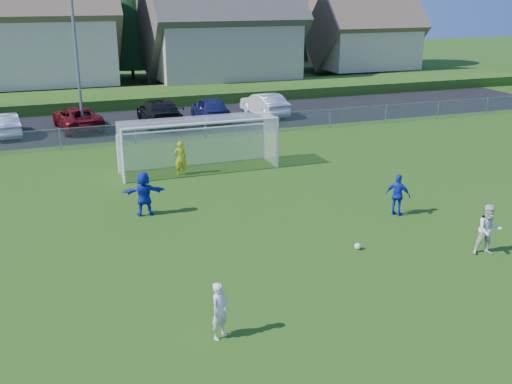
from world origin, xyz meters
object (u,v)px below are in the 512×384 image
car_b (5,125)px  car_e (210,109)px  player_white_b (489,230)px  soccer_ball (358,246)px  player_blue_a (398,195)px  goalkeeper (180,158)px  soccer_goal (197,136)px  player_blue_b (144,194)px  car_c (77,118)px  car_f (264,104)px  car_d (160,113)px  player_white_a (220,311)px

car_b → car_e: 12.51m
player_white_b → soccer_ball: bearing=173.0°
player_blue_a → goalkeeper: size_ratio=1.01×
soccer_ball → soccer_goal: (-2.54, 10.91, 1.52)m
player_blue_b → car_c: (-1.23, 16.26, -0.15)m
car_b → soccer_goal: 13.86m
player_blue_a → car_e: player_blue_a is taller
car_f → soccer_goal: 13.44m
player_white_b → car_f: 23.75m
car_b → soccer_goal: soccer_goal is taller
soccer_goal → player_white_b: bearing=-63.6°
player_white_b → soccer_goal: size_ratio=0.23×
soccer_goal → car_c: bearing=113.3°
car_b → soccer_ball: bearing=110.1°
car_f → soccer_goal: (-7.60, -11.05, 0.86)m
player_blue_a → car_e: 19.28m
car_b → soccer_goal: (8.88, -10.61, 0.95)m
player_blue_b → car_b: player_blue_b is taller
car_d → car_f: size_ratio=1.22×
player_blue_a → car_f: size_ratio=0.35×
soccer_ball → player_white_b: size_ratio=0.13×
player_blue_b → soccer_goal: size_ratio=0.23×
soccer_goal → player_white_a: bearing=-102.8°
player_blue_b → player_blue_a: bearing=167.7°
car_e → soccer_goal: bearing=73.2°
player_white_a → goalkeeper: bearing=46.1°
player_white_a → car_d: (3.51, 24.73, 0.08)m
player_white_a → player_blue_a: size_ratio=0.92×
soccer_goal → player_blue_b: bearing=-123.6°
player_white_a → car_c: (-1.46, 25.39, -0.03)m
player_blue_a → player_blue_b: size_ratio=0.94×
car_f → player_blue_a: bearing=77.7°
player_white_a → soccer_ball: bearing=-3.5°
car_c → car_e: (8.36, -0.39, 0.09)m
car_b → car_d: car_d is taller
car_d → car_e: size_ratio=1.21×
player_white_a → goalkeeper: (2.29, 13.86, 0.05)m
player_white_a → car_f: car_f is taller
car_b → car_f: (16.48, 0.44, 0.09)m
car_b → goalkeeper: bearing=117.4°
car_f → soccer_goal: size_ratio=0.62×
player_white_a → player_blue_b: (-0.23, 9.14, 0.12)m
player_blue_b → car_f: player_blue_b is taller
player_blue_b → car_e: 17.40m
car_e → car_f: size_ratio=1.01×
player_blue_b → car_b: bearing=-63.4°
car_e → car_f: bearing=-171.4°
goalkeeper → car_d: car_d is taller
player_white_b → soccer_goal: 14.16m
car_c → soccer_goal: 12.00m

